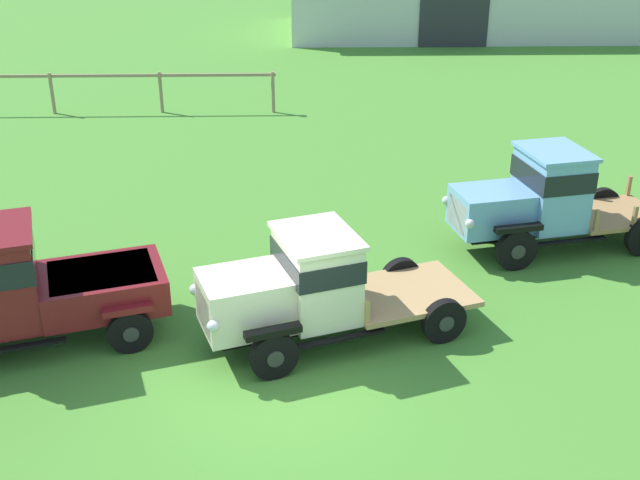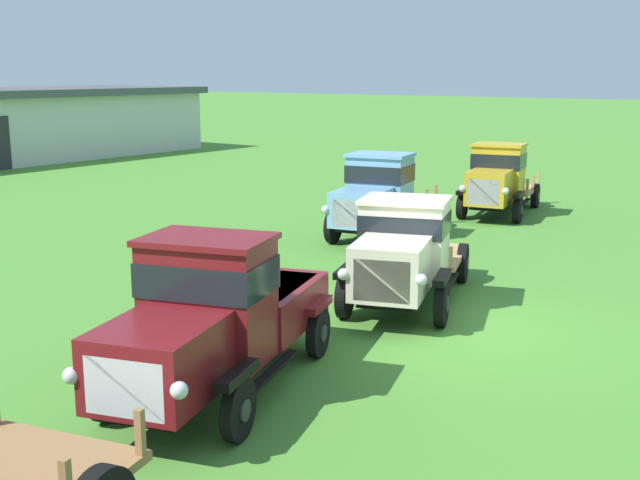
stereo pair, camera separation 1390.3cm
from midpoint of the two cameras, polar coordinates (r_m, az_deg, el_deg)
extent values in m
plane|color=#47842D|center=(11.92, 29.07, -8.84)|extent=(240.00, 240.00, 0.00)
cube|color=#2D2D33|center=(37.98, 20.12, 16.29)|extent=(3.20, 0.08, 2.40)
cylinder|color=#997F60|center=(25.54, 10.96, 12.56)|extent=(0.12, 0.12, 1.40)
cylinder|color=#997F60|center=(25.10, 2.15, 12.77)|extent=(0.12, 0.12, 1.40)
cylinder|color=#997F60|center=(25.10, -6.44, 12.63)|extent=(0.12, 0.12, 1.40)
cylinder|color=black|center=(11.47, 15.62, -5.36)|extent=(0.79, 0.38, 0.79)
cylinder|color=#2D2D2D|center=(11.40, 15.87, -5.57)|extent=(0.27, 0.11, 0.27)
cylinder|color=black|center=(12.79, 11.20, -1.56)|extent=(0.79, 0.38, 0.79)
cylinder|color=#2D2D2D|center=(12.86, 11.01, -1.39)|extent=(0.27, 0.11, 0.27)
cube|color=black|center=(11.34, 6.12, -4.38)|extent=(4.53, 2.28, 0.12)
cube|color=maroon|center=(10.84, 5.02, -0.60)|extent=(1.51, 1.84, 1.62)
cube|color=black|center=(10.61, 7.31, -6.83)|extent=(1.49, 0.59, 0.05)
cube|color=black|center=(12.00, 3.65, -2.64)|extent=(1.49, 0.59, 0.05)
cube|color=maroon|center=(11.75, 12.17, -1.61)|extent=(2.54, 2.23, 0.65)
cube|color=black|center=(11.62, 12.30, -0.30)|extent=(2.14, 1.89, 0.06)
cube|color=maroon|center=(11.26, 15.87, -3.41)|extent=(0.88, 0.45, 0.12)
cube|color=maroon|center=(12.60, 11.37, 0.24)|extent=(0.88, 0.45, 0.12)
cylinder|color=black|center=(11.78, 28.51, -6.72)|extent=(0.84, 0.44, 0.83)
cylinder|color=#2D2D2D|center=(11.73, 28.88, -6.96)|extent=(0.28, 0.12, 0.29)
cylinder|color=black|center=(12.78, 22.94, -3.11)|extent=(0.84, 0.44, 0.83)
cylinder|color=#2D2D2D|center=(12.85, 22.64, -2.91)|extent=(0.28, 0.12, 0.29)
cylinder|color=black|center=(14.17, 37.06, -3.69)|extent=(0.84, 0.44, 0.83)
cylinder|color=#2D2D2D|center=(14.13, 37.39, -3.87)|extent=(0.28, 0.12, 0.29)
cylinder|color=black|center=(15.01, 31.80, -0.86)|extent=(0.84, 0.44, 0.83)
cylinder|color=#2D2D2D|center=(15.07, 31.51, -0.71)|extent=(0.28, 0.12, 0.29)
cube|color=black|center=(13.29, 30.24, -3.20)|extent=(4.56, 2.37, 0.12)
cube|color=beige|center=(11.84, 25.40, -2.48)|extent=(1.77, 1.62, 0.95)
cube|color=silver|center=(11.40, 22.88, -3.32)|extent=(0.37, 0.92, 0.71)
sphere|color=silver|center=(10.97, 25.13, -4.46)|extent=(0.20, 0.20, 0.20)
sphere|color=silver|center=(11.78, 20.83, -1.65)|extent=(0.20, 0.20, 0.20)
cube|color=black|center=(11.57, 28.98, -4.76)|extent=(0.96, 0.50, 0.12)
cube|color=black|center=(12.59, 23.29, -1.25)|extent=(0.96, 0.50, 0.12)
cube|color=beige|center=(12.67, 29.76, -0.45)|extent=(1.58, 1.82, 1.43)
cube|color=black|center=(12.56, 30.07, 0.88)|extent=(1.63, 1.86, 0.40)
cube|color=beige|center=(12.41, 30.49, 2.71)|extent=(1.71, 1.92, 0.08)
cube|color=black|center=(12.64, 32.15, -5.18)|extent=(1.56, 0.66, 0.05)
cube|color=black|center=(13.55, 26.75, -1.98)|extent=(1.56, 0.66, 0.05)
cube|color=tan|center=(14.23, 33.72, -1.80)|extent=(2.74, 2.42, 0.10)
cube|color=tan|center=(13.30, 31.09, -1.74)|extent=(0.62, 1.58, 0.44)
cylinder|color=black|center=(17.31, 37.01, 1.01)|extent=(0.91, 0.35, 0.89)
cylinder|color=#2D2D2D|center=(17.25, 37.24, 0.88)|extent=(0.31, 0.09, 0.31)
cylinder|color=black|center=(18.35, 33.15, 3.17)|extent=(0.91, 0.35, 0.89)
cylinder|color=#2D2D2D|center=(18.41, 32.94, 3.29)|extent=(0.31, 0.09, 0.31)
cylinder|color=black|center=(20.60, 39.03, 3.64)|extent=(0.91, 0.35, 0.89)
cylinder|color=#2D2D2D|center=(20.66, 38.83, 3.75)|extent=(0.31, 0.09, 0.31)
cube|color=black|center=(18.81, 37.88, 2.64)|extent=(4.45, 1.82, 0.12)
cube|color=#70A3D1|center=(17.47, 34.97, 3.83)|extent=(1.76, 1.50, 0.88)
cube|color=silver|center=(16.94, 33.23, 3.56)|extent=(0.25, 0.94, 0.66)
sphere|color=silver|center=(16.51, 34.78, 2.94)|extent=(0.20, 0.20, 0.20)
sphere|color=silver|center=(17.34, 31.81, 4.56)|extent=(0.20, 0.20, 0.20)
cube|color=black|center=(17.16, 37.43, 2.53)|extent=(1.05, 0.41, 0.12)
cube|color=black|center=(18.20, 33.51, 4.61)|extent=(1.05, 0.41, 0.12)
cube|color=#70A3D1|center=(18.39, 38.11, 5.05)|extent=(1.44, 1.72, 1.59)
cube|color=black|center=(18.31, 38.40, 6.10)|extent=(1.49, 1.76, 0.45)
cube|color=#70A3D1|center=(18.20, 38.80, 7.51)|extent=(1.57, 1.81, 0.08)
cube|color=black|center=(18.25, 39.54, 1.54)|extent=(1.61, 0.47, 0.05)
cube|color=black|center=(19.22, 35.81, 3.53)|extent=(1.61, 0.47, 0.05)
cube|color=#9E7547|center=(19.83, 40.46, 3.18)|extent=(2.33, 2.10, 0.10)
cube|color=#9E7547|center=(18.59, 40.90, 2.87)|extent=(0.09, 0.09, 0.47)
cube|color=#9E7547|center=(19.51, 37.27, 4.72)|extent=(0.09, 0.09, 0.47)
cube|color=#9E7547|center=(19.32, 42.51, 3.03)|extent=(0.09, 0.09, 0.47)
cube|color=#9E7547|center=(20.22, 38.94, 4.80)|extent=(0.09, 0.09, 0.47)
cube|color=#9E7547|center=(20.93, 40.50, 4.88)|extent=(0.09, 0.09, 0.47)
camera|label=1|loc=(6.95, 113.79, 4.26)|focal=45.00mm
camera|label=2|loc=(6.95, -66.21, -4.26)|focal=45.00mm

